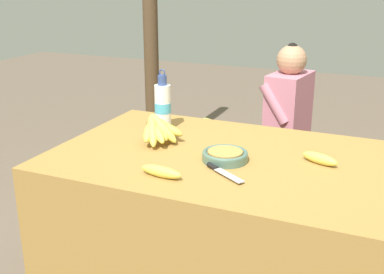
{
  "coord_description": "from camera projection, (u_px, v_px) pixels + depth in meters",
  "views": [
    {
      "loc": [
        0.63,
        -1.74,
        1.48
      ],
      "look_at": [
        -0.14,
        0.05,
        0.82
      ],
      "focal_mm": 45.0,
      "sensor_mm": 36.0,
      "label": 1
    }
  ],
  "objects": [
    {
      "name": "market_counter",
      "position": [
        217.0,
        238.0,
        2.1
      ],
      "size": [
        1.34,
        0.91,
        0.78
      ],
      "color": "olive",
      "rests_on": "ground_plane"
    },
    {
      "name": "banana_bunch_green",
      "position": [
        208.0,
        124.0,
        3.3
      ],
      "size": [
        0.15,
        0.24,
        0.11
      ],
      "color": "#4C381E",
      "rests_on": "wooden_bench"
    },
    {
      "name": "water_bottle",
      "position": [
        163.0,
        106.0,
        2.25
      ],
      "size": [
        0.08,
        0.08,
        0.29
      ],
      "color": "white",
      "rests_on": "market_counter"
    },
    {
      "name": "banana_bunch_ripe",
      "position": [
        159.0,
        128.0,
        2.09
      ],
      "size": [
        0.18,
        0.27,
        0.14
      ],
      "color": "#4C381E",
      "rests_on": "market_counter"
    },
    {
      "name": "support_post_near",
      "position": [
        150.0,
        11.0,
        3.7
      ],
      "size": [
        0.12,
        0.12,
        2.43
      ],
      "color": "#4C3823",
      "rests_on": "ground_plane"
    },
    {
      "name": "loose_banana_front",
      "position": [
        161.0,
        172.0,
        1.74
      ],
      "size": [
        0.17,
        0.06,
        0.04
      ],
      "rotation": [
        0.0,
        0.0,
        -0.11
      ],
      "color": "#E0C64C",
      "rests_on": "market_counter"
    },
    {
      "name": "seated_vendor",
      "position": [
        280.0,
        115.0,
        3.04
      ],
      "size": [
        0.44,
        0.41,
        1.1
      ],
      "rotation": [
        0.0,
        0.0,
        2.99
      ],
      "color": "#564C60",
      "rests_on": "ground_plane"
    },
    {
      "name": "loose_banana_side",
      "position": [
        320.0,
        159.0,
        1.87
      ],
      "size": [
        0.16,
        0.1,
        0.04
      ],
      "rotation": [
        0.0,
        0.0,
        -0.39
      ],
      "color": "#E0C64C",
      "rests_on": "market_counter"
    },
    {
      "name": "serving_bowl",
      "position": [
        225.0,
        155.0,
        1.9
      ],
      "size": [
        0.18,
        0.18,
        0.04
      ],
      "color": "#4C6B5B",
      "rests_on": "market_counter"
    },
    {
      "name": "wooden_bench",
      "position": [
        259.0,
        150.0,
        3.2
      ],
      "size": [
        1.43,
        0.32,
        0.45
      ],
      "color": "#4C3823",
      "rests_on": "ground_plane"
    },
    {
      "name": "knife",
      "position": [
        220.0,
        170.0,
        1.78
      ],
      "size": [
        0.18,
        0.13,
        0.02
      ],
      "rotation": [
        0.0,
        0.0,
        -0.59
      ],
      "color": "#BCBCC1",
      "rests_on": "market_counter"
    }
  ]
}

